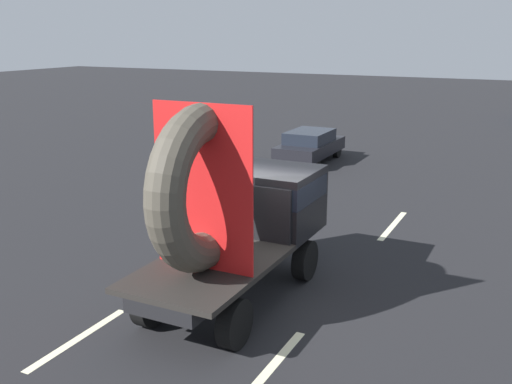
% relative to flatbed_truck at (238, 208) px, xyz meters
% --- Properties ---
extents(ground_plane, '(120.00, 120.00, 0.00)m').
position_rel_flatbed_truck_xyz_m(ground_plane, '(0.17, 0.38, -1.83)').
color(ground_plane, black).
extents(flatbed_truck, '(2.02, 4.96, 3.96)m').
position_rel_flatbed_truck_xyz_m(flatbed_truck, '(0.00, 0.00, 0.00)').
color(flatbed_truck, black).
rests_on(flatbed_truck, ground_plane).
extents(distant_sedan, '(1.66, 3.88, 1.26)m').
position_rel_flatbed_truck_xyz_m(distant_sedan, '(-3.34, 12.35, -1.15)').
color(distant_sedan, black).
rests_on(distant_sedan, ground_plane).
extents(lane_dash_left_near, '(0.16, 2.36, 0.01)m').
position_rel_flatbed_truck_xyz_m(lane_dash_left_near, '(-1.67, -2.72, -1.82)').
color(lane_dash_left_near, beige).
rests_on(lane_dash_left_near, ground_plane).
extents(lane_dash_left_far, '(0.16, 2.74, 0.01)m').
position_rel_flatbed_truck_xyz_m(lane_dash_left_far, '(-1.67, 6.03, -1.82)').
color(lane_dash_left_far, beige).
rests_on(lane_dash_left_far, ground_plane).
extents(lane_dash_right_near, '(0.16, 2.97, 0.01)m').
position_rel_flatbed_truck_xyz_m(lane_dash_right_near, '(1.67, -2.33, -1.82)').
color(lane_dash_right_near, beige).
rests_on(lane_dash_right_near, ground_plane).
extents(lane_dash_right_far, '(0.16, 2.66, 0.01)m').
position_rel_flatbed_truck_xyz_m(lane_dash_right_far, '(1.67, 5.74, -1.82)').
color(lane_dash_right_far, beige).
rests_on(lane_dash_right_far, ground_plane).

